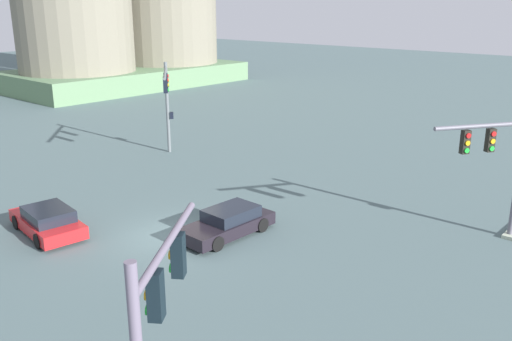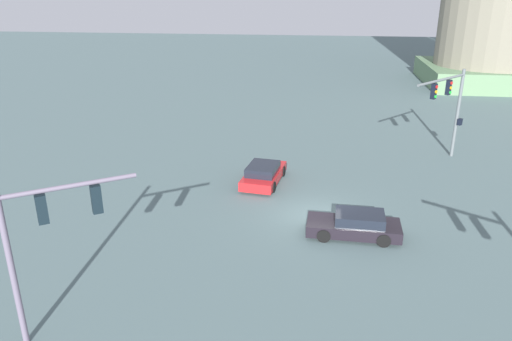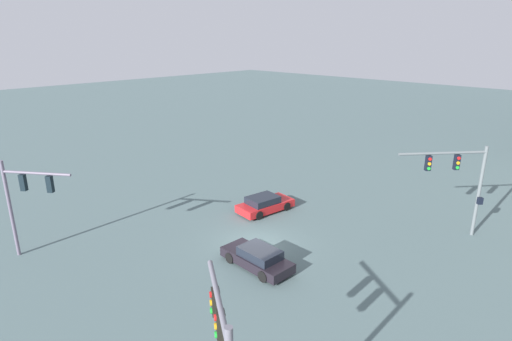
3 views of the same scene
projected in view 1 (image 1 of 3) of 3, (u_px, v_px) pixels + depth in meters
name	position (u px, v px, depth m)	size (l,w,h in m)	color
ground_plane	(169.00, 236.00, 23.56)	(196.65, 196.65, 0.00)	#4C6263
traffic_signal_near_corner	(501.00, 157.00, 22.16)	(3.67, 2.77, 5.58)	slate
traffic_signal_opposite_side	(167.00, 94.00, 34.45)	(4.04, 4.44, 6.01)	#596164
traffic_signal_cross_street	(156.00, 332.00, 9.87)	(3.51, 2.53, 5.87)	slate
sedan_car_approaching	(48.00, 221.00, 23.71)	(2.43, 4.46, 1.21)	red
sedan_car_waiting_far	(228.00, 223.00, 23.53)	(4.41, 1.96, 1.21)	black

